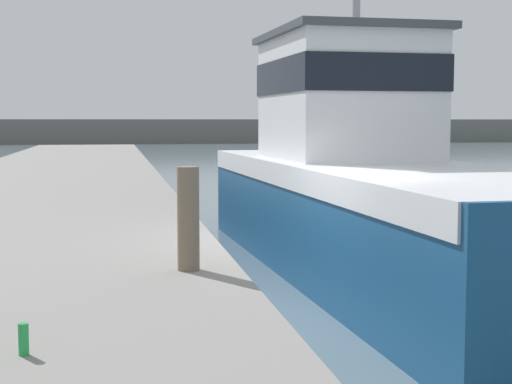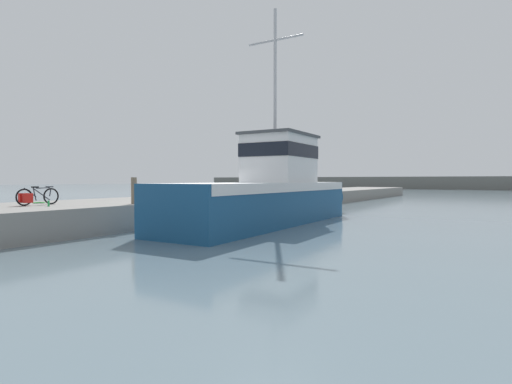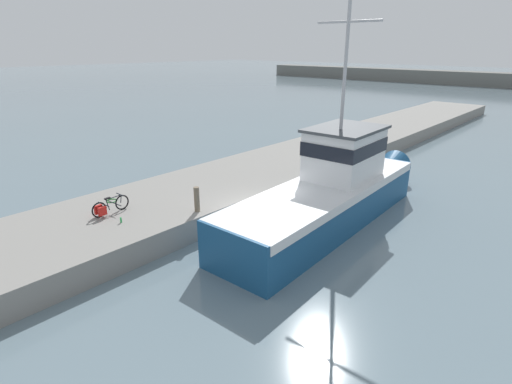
{
  "view_description": "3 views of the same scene",
  "coord_description": "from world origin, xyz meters",
  "px_view_note": "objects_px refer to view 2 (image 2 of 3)",
  "views": [
    {
      "loc": [
        -2.42,
        -9.52,
        2.48
      ],
      "look_at": [
        -0.56,
        0.71,
        1.53
      ],
      "focal_mm": 55.0,
      "sensor_mm": 36.0,
      "label": 1
    },
    {
      "loc": [
        10.72,
        -12.19,
        1.92
      ],
      "look_at": [
        0.25,
        3.89,
        1.34
      ],
      "focal_mm": 28.0,
      "sensor_mm": 36.0,
      "label": 2
    },
    {
      "loc": [
        10.04,
        -11.31,
        7.28
      ],
      "look_at": [
        -1.78,
        1.84,
        0.8
      ],
      "focal_mm": 28.0,
      "sensor_mm": 36.0,
      "label": 3
    }
  ],
  "objects_px": {
    "mooring_post": "(134,191)",
    "water_bottle_on_curb": "(49,204)",
    "bicycle_touring": "(34,197)",
    "fishing_boat_main": "(272,191)"
  },
  "relations": [
    {
      "from": "bicycle_touring",
      "to": "mooring_post",
      "type": "relative_size",
      "value": 1.6
    },
    {
      "from": "fishing_boat_main",
      "to": "bicycle_touring",
      "type": "xyz_separation_m",
      "value": [
        -5.73,
        -7.47,
        -0.14
      ]
    },
    {
      "from": "fishing_boat_main",
      "to": "mooring_post",
      "type": "relative_size",
      "value": 13.48
    },
    {
      "from": "mooring_post",
      "to": "bicycle_touring",
      "type": "bearing_deg",
      "value": -132.66
    },
    {
      "from": "mooring_post",
      "to": "water_bottle_on_curb",
      "type": "height_order",
      "value": "mooring_post"
    },
    {
      "from": "fishing_boat_main",
      "to": "water_bottle_on_curb",
      "type": "height_order",
      "value": "fishing_boat_main"
    },
    {
      "from": "fishing_boat_main",
      "to": "water_bottle_on_curb",
      "type": "xyz_separation_m",
      "value": [
        -4.64,
        -7.54,
        -0.35
      ]
    },
    {
      "from": "bicycle_touring",
      "to": "water_bottle_on_curb",
      "type": "height_order",
      "value": "bicycle_touring"
    },
    {
      "from": "mooring_post",
      "to": "water_bottle_on_curb",
      "type": "bearing_deg",
      "value": -116.1
    },
    {
      "from": "bicycle_touring",
      "to": "mooring_post",
      "type": "height_order",
      "value": "mooring_post"
    }
  ]
}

